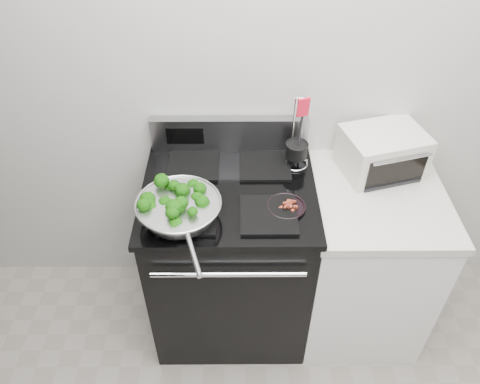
{
  "coord_description": "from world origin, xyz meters",
  "views": [
    {
      "loc": [
        -0.26,
        -0.17,
        2.34
      ],
      "look_at": [
        -0.25,
        1.36,
        0.98
      ],
      "focal_mm": 35.0,
      "sensor_mm": 36.0,
      "label": 1
    }
  ],
  "objects_px": {
    "skillet": "(179,209)",
    "utensil_holder": "(296,154)",
    "gas_range": "(230,256)",
    "bacon_plate": "(286,205)",
    "toaster_oven": "(382,152)"
  },
  "relations": [
    {
      "from": "gas_range",
      "to": "utensil_holder",
      "type": "distance_m",
      "value": 0.64
    },
    {
      "from": "skillet",
      "to": "utensil_holder",
      "type": "distance_m",
      "value": 0.63
    },
    {
      "from": "gas_range",
      "to": "skillet",
      "type": "relative_size",
      "value": 2.03
    },
    {
      "from": "toaster_oven",
      "to": "bacon_plate",
      "type": "bearing_deg",
      "value": -162.96
    },
    {
      "from": "utensil_holder",
      "to": "toaster_oven",
      "type": "xyz_separation_m",
      "value": [
        0.4,
        -0.0,
        0.01
      ]
    },
    {
      "from": "bacon_plate",
      "to": "gas_range",
      "type": "bearing_deg",
      "value": 153.4
    },
    {
      "from": "skillet",
      "to": "utensil_holder",
      "type": "bearing_deg",
      "value": 18.38
    },
    {
      "from": "skillet",
      "to": "bacon_plate",
      "type": "bearing_deg",
      "value": -8.82
    },
    {
      "from": "bacon_plate",
      "to": "toaster_oven",
      "type": "distance_m",
      "value": 0.56
    },
    {
      "from": "gas_range",
      "to": "toaster_oven",
      "type": "xyz_separation_m",
      "value": [
        0.72,
        0.18,
        0.54
      ]
    },
    {
      "from": "gas_range",
      "to": "bacon_plate",
      "type": "bearing_deg",
      "value": -26.6
    },
    {
      "from": "toaster_oven",
      "to": "skillet",
      "type": "bearing_deg",
      "value": -174.16
    },
    {
      "from": "utensil_holder",
      "to": "toaster_oven",
      "type": "distance_m",
      "value": 0.4
    },
    {
      "from": "skillet",
      "to": "toaster_oven",
      "type": "bearing_deg",
      "value": 4.96
    },
    {
      "from": "gas_range",
      "to": "bacon_plate",
      "type": "relative_size",
      "value": 6.72
    }
  ]
}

